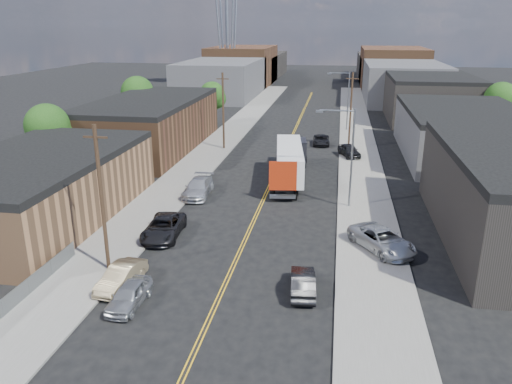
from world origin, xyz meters
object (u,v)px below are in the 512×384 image
(car_right_oncoming, at_px, (303,282))
(car_ahead_truck, at_px, (321,140))
(car_left_d, at_px, (198,188))
(semi_truck, at_px, (291,159))
(car_right_lot_a, at_px, (382,240))
(car_left_b, at_px, (121,277))
(car_left_a, at_px, (129,295))
(car_left_c, at_px, (164,227))
(car_right_lot_c, at_px, (349,150))

(car_right_oncoming, bearing_deg, car_ahead_truck, -94.58)
(car_ahead_truck, bearing_deg, car_left_d, -117.30)
(semi_truck, height_order, car_right_lot_a, semi_truck)
(car_left_b, relative_size, car_right_oncoming, 1.03)
(car_left_b, bearing_deg, car_left_a, -48.55)
(car_right_oncoming, xyz_separation_m, car_ahead_truck, (-0.50, 40.46, -0.05))
(car_left_c, relative_size, car_right_lot_c, 1.27)
(semi_truck, relative_size, car_left_b, 3.49)
(car_left_a, xyz_separation_m, car_right_lot_c, (13.20, 37.28, 0.21))
(car_left_a, height_order, car_right_lot_a, car_right_lot_a)
(car_left_b, distance_m, car_left_c, 8.00)
(car_left_b, distance_m, car_right_lot_c, 38.16)
(car_ahead_truck, bearing_deg, car_right_oncoming, -91.83)
(car_left_a, height_order, car_left_b, car_left_b)
(car_left_c, height_order, car_right_lot_a, car_right_lot_a)
(car_left_b, relative_size, car_ahead_truck, 0.93)
(car_left_b, bearing_deg, car_left_d, 96.88)
(semi_truck, xyz_separation_m, car_right_lot_c, (6.33, 10.34, -1.33))
(car_left_d, bearing_deg, car_left_c, -91.96)
(semi_truck, distance_m, car_ahead_truck, 16.99)
(car_ahead_truck, bearing_deg, car_left_c, -110.49)
(car_right_lot_a, height_order, car_right_lot_c, car_right_lot_a)
(car_left_b, xyz_separation_m, car_right_oncoming, (11.39, 1.18, -0.02))
(car_left_a, height_order, car_right_lot_c, car_right_lot_c)
(car_right_oncoming, bearing_deg, car_right_lot_a, -132.86)
(car_left_b, height_order, car_right_lot_a, car_right_lot_a)
(car_left_b, distance_m, car_ahead_truck, 43.03)
(car_left_c, height_order, car_right_lot_c, car_right_lot_c)
(car_left_a, xyz_separation_m, car_left_b, (-1.39, 2.02, 0.02))
(car_right_lot_a, bearing_deg, semi_truck, 82.48)
(semi_truck, xyz_separation_m, car_right_lot_a, (8.38, -16.92, -1.29))
(car_left_d, xyz_separation_m, car_right_lot_c, (14.60, 17.26, 0.09))
(car_left_d, xyz_separation_m, car_right_lot_a, (16.65, -10.00, 0.13))
(car_ahead_truck, bearing_deg, car_right_lot_a, -82.84)
(car_left_c, relative_size, car_right_lot_a, 0.98)
(car_left_d, xyz_separation_m, car_ahead_truck, (10.90, 23.63, -0.17))
(car_left_c, bearing_deg, car_ahead_truck, 68.11)
(car_right_lot_c, bearing_deg, car_ahead_truck, 99.93)
(car_right_lot_a, bearing_deg, car_ahead_truck, 65.84)
(car_left_b, distance_m, car_right_lot_a, 18.47)
(car_right_lot_c, bearing_deg, car_left_d, -150.44)
(car_right_oncoming, distance_m, car_right_lot_a, 8.61)
(semi_truck, relative_size, car_left_c, 2.71)
(car_left_b, height_order, car_right_lot_c, car_right_lot_c)
(semi_truck, relative_size, car_right_lot_a, 2.67)
(semi_truck, relative_size, car_left_d, 2.71)
(car_left_d, bearing_deg, car_right_lot_a, -32.95)
(semi_truck, xyz_separation_m, car_left_b, (-8.26, -24.92, -1.52))
(semi_truck, distance_m, car_right_lot_c, 12.20)
(car_left_d, bearing_deg, semi_truck, 37.97)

